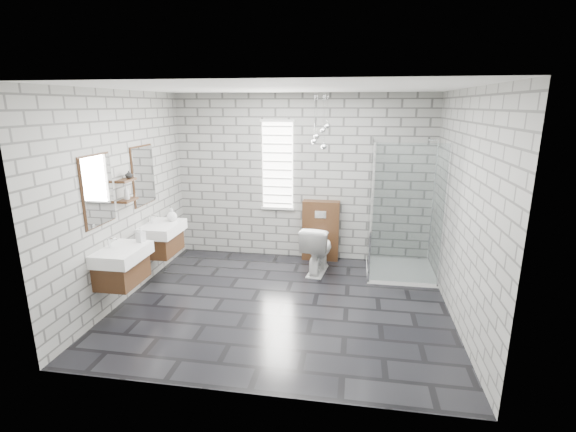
% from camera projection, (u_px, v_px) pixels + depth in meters
% --- Properties ---
extents(floor, '(4.20, 3.60, 0.02)m').
position_uv_depth(floor, '(283.00, 304.00, 5.46)').
color(floor, black).
rests_on(floor, ground).
extents(ceiling, '(4.20, 3.60, 0.02)m').
position_uv_depth(ceiling, '(282.00, 87.00, 4.76)').
color(ceiling, white).
rests_on(ceiling, wall_back).
extents(wall_back, '(4.20, 0.02, 2.70)m').
position_uv_depth(wall_back, '(302.00, 178.00, 6.84)').
color(wall_back, '#9A9A94').
rests_on(wall_back, floor).
extents(wall_front, '(4.20, 0.02, 2.70)m').
position_uv_depth(wall_front, '(244.00, 253.00, 3.39)').
color(wall_front, '#9A9A94').
rests_on(wall_front, floor).
extents(wall_left, '(0.02, 3.60, 2.70)m').
position_uv_depth(wall_left, '(124.00, 197.00, 5.44)').
color(wall_left, '#9A9A94').
rests_on(wall_left, floor).
extents(wall_right, '(0.02, 3.60, 2.70)m').
position_uv_depth(wall_right, '(464.00, 209.00, 4.78)').
color(wall_right, '#9A9A94').
rests_on(wall_right, floor).
extents(vanity_left, '(0.47, 0.70, 1.57)m').
position_uv_depth(vanity_left, '(119.00, 255.00, 5.02)').
color(vanity_left, '#492B16').
rests_on(vanity_left, wall_left).
extents(vanity_right, '(0.47, 0.70, 1.57)m').
position_uv_depth(vanity_right, '(160.00, 230.00, 6.05)').
color(vanity_right, '#492B16').
rests_on(vanity_right, wall_left).
extents(shelf_lower, '(0.14, 0.30, 0.03)m').
position_uv_depth(shelf_lower, '(128.00, 200.00, 5.39)').
color(shelf_lower, '#492B16').
rests_on(shelf_lower, wall_left).
extents(shelf_upper, '(0.14, 0.30, 0.03)m').
position_uv_depth(shelf_upper, '(126.00, 180.00, 5.32)').
color(shelf_upper, '#492B16').
rests_on(shelf_upper, wall_left).
extents(window, '(0.56, 0.05, 1.48)m').
position_uv_depth(window, '(278.00, 166.00, 6.82)').
color(window, white).
rests_on(window, wall_back).
extents(cistern_panel, '(0.60, 0.20, 1.00)m').
position_uv_depth(cistern_panel, '(321.00, 230.00, 6.90)').
color(cistern_panel, '#492B16').
rests_on(cistern_panel, floor).
extents(flush_plate, '(0.18, 0.01, 0.12)m').
position_uv_depth(flush_plate, '(320.00, 215.00, 6.72)').
color(flush_plate, silver).
rests_on(flush_plate, cistern_panel).
extents(shower_enclosure, '(1.00, 1.00, 2.03)m').
position_uv_depth(shower_enclosure, '(396.00, 244.00, 6.22)').
color(shower_enclosure, white).
rests_on(shower_enclosure, floor).
extents(pendant_cluster, '(0.26, 0.25, 0.83)m').
position_uv_depth(pendant_cluster, '(321.00, 135.00, 6.18)').
color(pendant_cluster, silver).
rests_on(pendant_cluster, ceiling).
extents(toilet, '(0.51, 0.79, 0.75)m').
position_uv_depth(toilet, '(317.00, 249.00, 6.40)').
color(toilet, white).
rests_on(toilet, floor).
extents(soap_bottle_a, '(0.11, 0.11, 0.19)m').
position_uv_depth(soap_bottle_a, '(141.00, 234.00, 5.20)').
color(soap_bottle_a, '#B2B2B2').
rests_on(soap_bottle_a, vanity_left).
extents(soap_bottle_b, '(0.20, 0.20, 0.19)m').
position_uv_depth(soap_bottle_b, '(172.00, 214.00, 6.15)').
color(soap_bottle_b, '#B2B2B2').
rests_on(soap_bottle_b, vanity_right).
extents(soap_bottle_c, '(0.08, 0.09, 0.18)m').
position_uv_depth(soap_bottle_c, '(126.00, 193.00, 5.33)').
color(soap_bottle_c, '#B2B2B2').
rests_on(soap_bottle_c, shelf_lower).
extents(vase, '(0.12, 0.12, 0.10)m').
position_uv_depth(vase, '(129.00, 174.00, 5.37)').
color(vase, '#B2B2B2').
rests_on(vase, shelf_upper).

